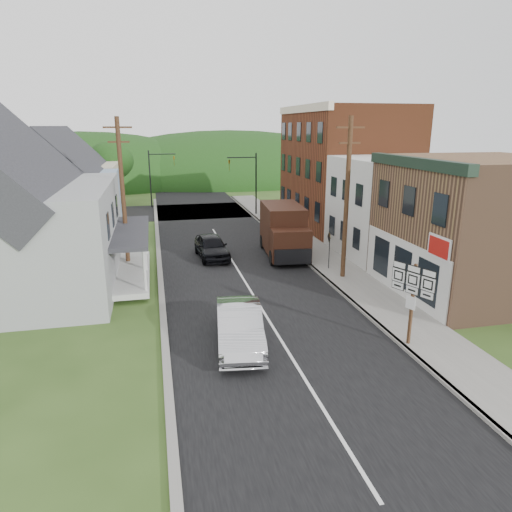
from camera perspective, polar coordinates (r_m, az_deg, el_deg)
ground at (r=21.98m, az=0.76°, el=-6.73°), size 120.00×120.00×0.00m
road at (r=31.26m, az=-3.50°, el=0.20°), size 9.00×90.00×0.02m
cross_road at (r=47.71m, az=-6.82°, el=5.62°), size 60.00×9.00×0.02m
sidewalk_right at (r=30.85m, az=7.99°, el=0.00°), size 2.80×55.00×0.15m
curb_right at (r=30.41m, az=5.61°, el=-0.15°), size 0.20×55.00×0.15m
curb_left at (r=28.97m, az=-11.97°, el=-1.29°), size 0.30×55.00×0.12m
storefront_tan at (r=25.90m, az=25.95°, el=3.26°), size 8.00×8.00×7.00m
storefront_white at (r=32.02m, az=17.66°, el=5.82°), size 8.00×7.00×6.50m
storefront_red at (r=40.22m, az=11.06°, el=10.72°), size 8.00×12.00×10.00m
house_gray at (r=27.06m, az=-28.20°, el=5.05°), size 10.20×12.24×8.35m
house_blue at (r=37.55m, az=-22.38°, el=7.46°), size 7.14×8.16×7.28m
house_cream at (r=46.46m, az=-21.26°, el=8.99°), size 7.14×8.16×7.28m
utility_pole_right at (r=25.70m, az=11.27°, el=7.11°), size 1.60×0.26×9.00m
utility_pole_left at (r=28.03m, az=-16.32°, el=7.49°), size 1.60×0.26×9.00m
traffic_signal_right at (r=44.40m, az=-0.89°, el=9.86°), size 2.87×0.20×6.00m
traffic_signal_left at (r=50.44m, az=-12.34°, el=10.24°), size 2.87×0.20×6.00m
tree_left_d at (r=52.02m, az=-17.71°, el=11.27°), size 4.80×4.80×6.94m
forested_ridge at (r=75.34m, az=-9.13°, el=9.31°), size 90.00×30.00×16.00m
silver_sedan at (r=18.28m, az=-2.08°, el=-8.82°), size 2.34×5.16×1.64m
dark_sedan at (r=30.30m, az=-5.57°, el=1.16°), size 2.15×4.66×1.55m
delivery_van at (r=30.58m, az=3.49°, el=3.15°), size 2.98×6.24×3.38m
route_sign_cluster at (r=18.60m, az=18.95°, el=-4.40°), size 0.79×1.76×3.30m
warning_sign at (r=27.65m, az=9.13°, el=1.33°), size 0.12×0.62×2.26m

